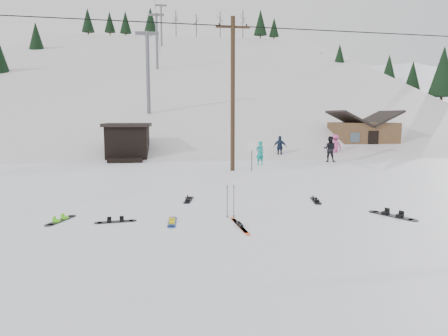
{
  "coord_description": "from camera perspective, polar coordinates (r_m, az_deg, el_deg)",
  "views": [
    {
      "loc": [
        -1.3,
        -9.73,
        3.29
      ],
      "look_at": [
        0.38,
        4.62,
        1.4
      ],
      "focal_mm": 32.0,
      "sensor_mm": 36.0,
      "label": 1
    }
  ],
  "objects": [
    {
      "name": "cabin",
      "position": [
        37.5,
        19.15,
        4.29
      ],
      "size": [
        5.39,
        4.4,
        3.77
      ],
      "color": "brown",
      "rests_on": "ground"
    },
    {
      "name": "skier_dark",
      "position": [
        29.68,
        14.86,
        2.63
      ],
      "size": [
        1.12,
        1.05,
        1.84
      ],
      "primitive_type": "imported",
      "rotation": [
        0.0,
        0.0,
        2.62
      ],
      "color": "black",
      "rests_on": "ground"
    },
    {
      "name": "hero_snowboard",
      "position": [
        12.6,
        -7.41,
        -7.63
      ],
      "size": [
        0.28,
        1.32,
        0.09
      ],
      "rotation": [
        0.0,
        0.0,
        1.54
      ],
      "color": "#1A40AB",
      "rests_on": "ground"
    },
    {
      "name": "hero_skis",
      "position": [
        12.11,
        2.26,
        -8.18
      ],
      "size": [
        0.31,
        1.95,
        0.1
      ],
      "rotation": [
        0.0,
        0.0,
        0.1
      ],
      "color": "#D84516",
      "rests_on": "ground"
    },
    {
      "name": "board_scatter_f",
      "position": [
        15.97,
        12.96,
        -4.54
      ],
      "size": [
        0.44,
        1.36,
        0.1
      ],
      "rotation": [
        0.0,
        0.0,
        1.41
      ],
      "color": "black",
      "rests_on": "ground"
    },
    {
      "name": "ground",
      "position": [
        10.35,
        0.9,
        -11.09
      ],
      "size": [
        200.0,
        200.0,
        0.0
      ],
      "primitive_type": "plane",
      "color": "white",
      "rests_on": "ground"
    },
    {
      "name": "board_scatter_b",
      "position": [
        15.76,
        -5.08,
        -4.53
      ],
      "size": [
        0.45,
        1.34,
        0.09
      ],
      "rotation": [
        0.0,
        0.0,
        1.39
      ],
      "color": "black",
      "rests_on": "ground"
    },
    {
      "name": "skier_navy",
      "position": [
        31.06,
        8.0,
        2.95
      ],
      "size": [
        1.11,
        0.66,
        1.78
      ],
      "primitive_type": "imported",
      "rotation": [
        0.0,
        0.0,
        2.91
      ],
      "color": "#18253C",
      "rests_on": "ground"
    },
    {
      "name": "lift_tower_near",
      "position": [
        40.08,
        -10.82,
        13.88
      ],
      "size": [
        2.2,
        0.36,
        8.0
      ],
      "color": "#595B60",
      "rests_on": "ski_slope"
    },
    {
      "name": "treeline_right",
      "position": [
        63.86,
        29.13,
        3.57
      ],
      "size": [
        20.0,
        60.0,
        10.0
      ],
      "primitive_type": null,
      "color": "black",
      "rests_on": "ground"
    },
    {
      "name": "board_scatter_a",
      "position": [
        13.01,
        -15.23,
        -7.36
      ],
      "size": [
        1.28,
        0.39,
        0.09
      ],
      "rotation": [
        0.0,
        0.0,
        0.14
      ],
      "color": "black",
      "rests_on": "ground"
    },
    {
      "name": "lift_hut",
      "position": [
        30.95,
        -13.56,
        3.69
      ],
      "size": [
        3.4,
        4.1,
        2.75
      ],
      "color": "black",
      "rests_on": "ground"
    },
    {
      "name": "lift_tower_mid",
      "position": [
        60.8,
        -9.58,
        17.85
      ],
      "size": [
        2.2,
        0.36,
        8.0
      ],
      "color": "#595B60",
      "rests_on": "ski_slope"
    },
    {
      "name": "ridge_right",
      "position": [
        72.91,
        26.19,
        -4.61
      ],
      "size": [
        45.66,
        93.98,
        54.59
      ],
      "primitive_type": "cube",
      "rotation": [
        0.21,
        -0.05,
        -0.12
      ],
      "color": "white",
      "rests_on": "ground"
    },
    {
      "name": "skier_teal",
      "position": [
        26.84,
        5.15,
        2.14
      ],
      "size": [
        0.68,
        0.55,
        1.63
      ],
      "primitive_type": "imported",
      "rotation": [
        0.0,
        0.0,
        3.45
      ],
      "color": "#0E8C85",
      "rests_on": "ground"
    },
    {
      "name": "treeline_crest",
      "position": [
        95.79,
        -5.93,
        5.46
      ],
      "size": [
        50.0,
        6.0,
        10.0
      ],
      "primitive_type": null,
      "color": "black",
      "rests_on": "ski_slope"
    },
    {
      "name": "trail_sign",
      "position": [
        23.8,
        4.0,
        2.59
      ],
      "size": [
        0.5,
        0.09,
        1.85
      ],
      "color": "#595B60",
      "rests_on": "ground"
    },
    {
      "name": "ski_poles",
      "position": [
        12.98,
        0.94,
        -4.75
      ],
      "size": [
        0.29,
        0.08,
        1.07
      ],
      "color": "black",
      "rests_on": "ground"
    },
    {
      "name": "utility_pole",
      "position": [
        24.0,
        1.26,
        10.78
      ],
      "size": [
        2.0,
        0.26,
        9.0
      ],
      "color": "#3A2819",
      "rests_on": "ground"
    },
    {
      "name": "lift_tower_far",
      "position": [
        81.68,
        -8.95,
        19.8
      ],
      "size": [
        2.2,
        0.36,
        8.0
      ],
      "color": "#595B60",
      "rests_on": "ski_slope"
    },
    {
      "name": "ski_slope",
      "position": [
        66.52,
        -5.41,
        -5.85
      ],
      "size": [
        60.0,
        85.24,
        65.97
      ],
      "primitive_type": "cube",
      "rotation": [
        0.31,
        0.0,
        0.0
      ],
      "color": "silver",
      "rests_on": "ground"
    },
    {
      "name": "board_scatter_c",
      "position": [
        13.71,
        -22.29,
        -6.89
      ],
      "size": [
        0.67,
        1.34,
        0.1
      ],
      "rotation": [
        0.0,
        0.0,
        1.21
      ],
      "color": "black",
      "rests_on": "ground"
    },
    {
      "name": "skier_pink",
      "position": [
        32.73,
        15.59,
        3.03
      ],
      "size": [
        1.31,
        0.93,
        1.83
      ],
      "primitive_type": "imported",
      "rotation": [
        0.0,
        0.0,
        3.37
      ],
      "color": "#C84688",
      "rests_on": "ground"
    },
    {
      "name": "board_scatter_d",
      "position": [
        14.39,
        22.94,
        -6.24
      ],
      "size": [
        1.02,
        1.51,
        0.12
      ],
      "rotation": [
        0.0,
        0.0,
        -1.04
      ],
      "color": "black",
      "rests_on": "ground"
    }
  ]
}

